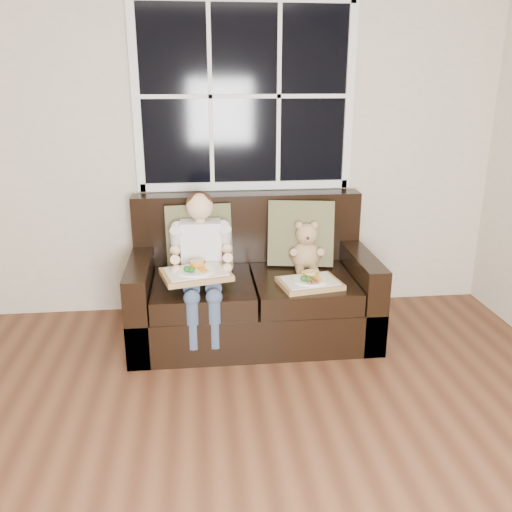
{
  "coord_description": "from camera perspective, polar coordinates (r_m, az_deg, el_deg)",
  "views": [
    {
      "loc": [
        -0.06,
        -1.61,
        1.79
      ],
      "look_at": [
        0.31,
        1.85,
        0.63
      ],
      "focal_mm": 38.0,
      "sensor_mm": 36.0,
      "label": 1
    }
  ],
  "objects": [
    {
      "name": "pillow_right",
      "position": [
        4.01,
        4.73,
        2.41
      ],
      "size": [
        0.51,
        0.3,
        0.49
      ],
      "rotation": [
        -0.21,
        0.0,
        -0.18
      ],
      "color": "brown",
      "rests_on": "loveseat"
    },
    {
      "name": "loveseat",
      "position": [
        3.93,
        -0.48,
        -3.69
      ],
      "size": [
        1.7,
        0.92,
        0.96
      ],
      "color": "black",
      "rests_on": "ground"
    },
    {
      "name": "tray_left",
      "position": [
        3.54,
        -6.34,
        -1.75
      ],
      "size": [
        0.49,
        0.42,
        0.1
      ],
      "rotation": [
        0.0,
        0.0,
        0.24
      ],
      "color": "#AE804E",
      "rests_on": "child"
    },
    {
      "name": "window_back",
      "position": [
        4.11,
        -1.2,
        16.47
      ],
      "size": [
        1.62,
        0.04,
        1.37
      ],
      "color": "black",
      "rests_on": "room_walls"
    },
    {
      "name": "room_walls",
      "position": [
        1.62,
        -4.12,
        11.5
      ],
      "size": [
        4.52,
        5.02,
        2.71
      ],
      "color": "#C3B3A1",
      "rests_on": "ground"
    },
    {
      "name": "tray_right",
      "position": [
        3.65,
        5.68,
        -2.72
      ],
      "size": [
        0.44,
        0.37,
        0.09
      ],
      "rotation": [
        0.0,
        0.0,
        0.18
      ],
      "color": "#AE804E",
      "rests_on": "loveseat"
    },
    {
      "name": "teddy_bear",
      "position": [
        3.93,
        5.3,
        0.69
      ],
      "size": [
        0.23,
        0.28,
        0.37
      ],
      "rotation": [
        0.0,
        0.0,
        -0.08
      ],
      "color": "tan",
      "rests_on": "loveseat"
    },
    {
      "name": "child",
      "position": [
        3.68,
        -5.78,
        0.39
      ],
      "size": [
        0.4,
        0.6,
        0.91
      ],
      "color": "silver",
      "rests_on": "loveseat"
    },
    {
      "name": "pillow_left",
      "position": [
        3.94,
        -6.06,
        2.01
      ],
      "size": [
        0.49,
        0.26,
        0.48
      ],
      "rotation": [
        -0.21,
        0.0,
        0.1
      ],
      "color": "brown",
      "rests_on": "loveseat"
    }
  ]
}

